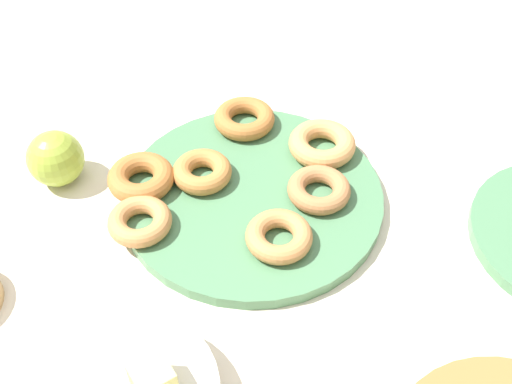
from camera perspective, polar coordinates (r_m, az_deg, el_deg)
ground_plane at (r=0.80m, az=-0.33°, el=-0.80°), size 2.40×2.40×0.00m
donut_plate at (r=0.80m, az=-0.33°, el=-0.38°), size 0.34×0.34×0.02m
donut_0 at (r=0.80m, az=-5.03°, el=1.90°), size 0.11×0.11×0.02m
donut_1 at (r=0.78m, az=5.88°, el=0.22°), size 0.11×0.11×0.02m
donut_2 at (r=0.88m, az=-1.09°, el=6.86°), size 0.11×0.11×0.02m
donut_3 at (r=0.75m, az=-10.76°, el=-2.69°), size 0.09×0.09×0.02m
donut_4 at (r=0.84m, az=6.17°, el=4.47°), size 0.13×0.13×0.03m
donut_5 at (r=0.73m, az=2.15°, el=-4.14°), size 0.11×0.11×0.02m
donut_6 at (r=0.80m, az=-10.66°, el=1.32°), size 0.10×0.10×0.03m
melon_chunk_left at (r=0.60m, az=-9.60°, el=-16.83°), size 0.05×0.05×0.04m
apple at (r=0.85m, az=-18.16°, el=2.99°), size 0.07×0.07×0.07m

